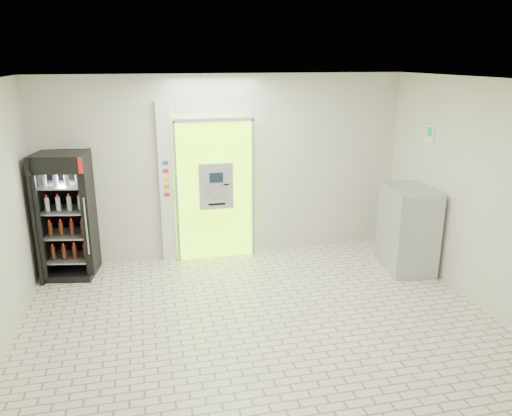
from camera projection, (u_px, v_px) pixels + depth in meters
name	position (u px, v px, depth m)	size (l,w,h in m)	color
ground	(262.00, 325.00, 6.29)	(6.00, 6.00, 0.00)	beige
room_shell	(262.00, 184.00, 5.75)	(6.00, 6.00, 6.00)	beige
atm_assembly	(215.00, 189.00, 8.15)	(1.30, 0.24, 2.33)	#8EF00A
pillar	(166.00, 184.00, 7.98)	(0.22, 0.11, 2.60)	silver
beverage_cooler	(67.00, 218.00, 7.51)	(0.83, 0.78, 1.91)	black
steel_cabinet	(407.00, 229.00, 7.83)	(0.79, 1.07, 1.32)	#A2A5AA
exit_sign	(430.00, 133.00, 7.62)	(0.02, 0.22, 0.26)	white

